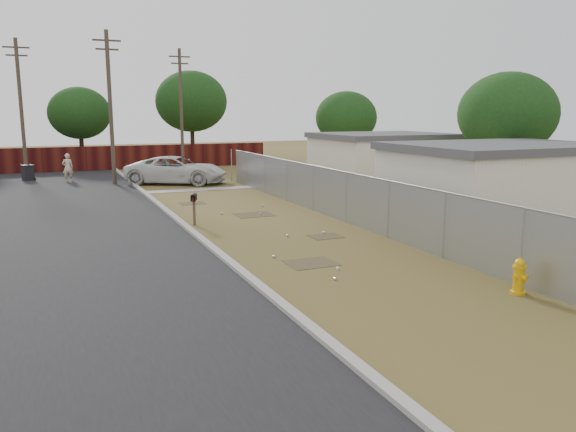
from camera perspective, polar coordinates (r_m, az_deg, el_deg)
name	(u,v)px	position (r m, az deg, el deg)	size (l,w,h in m)	color
ground	(273,229)	(21.11, -1.51, -1.29)	(120.00, 120.00, 0.00)	brown
street	(72,207)	(27.61, -21.09, 0.85)	(15.10, 60.00, 0.12)	black
chainlink_fence	(334,199)	(23.17, 4.73, 1.75)	(0.10, 27.06, 2.02)	gray
privacy_fence	(72,159)	(44.37, -21.09, 5.41)	(30.00, 0.12, 1.80)	#4B1610
utility_poles	(108,106)	(40.07, -17.81, 10.58)	(12.60, 8.24, 9.00)	#463B2E
houses	(434,169)	(28.39, 14.60, 4.62)	(9.30, 17.24, 3.10)	silver
horizon_trees	(167,108)	(43.59, -12.18, 10.71)	(33.32, 31.94, 7.78)	#332117
fire_hydrant	(519,277)	(14.64, 22.43, -5.71)	(0.43, 0.44, 0.91)	#DAA30B
mailbox	(194,200)	(21.85, -9.54, 1.59)	(0.36, 0.53, 1.24)	brown
pickup_truck	(177,170)	(34.92, -11.26, 4.61)	(2.78, 6.03, 1.68)	silver
pedestrian	(68,168)	(37.87, -21.47, 4.60)	(0.64, 0.42, 1.77)	#C9B493
trash_bin	(28,173)	(39.48, -24.92, 4.03)	(0.87, 0.85, 1.00)	black
scattered_litter	(282,233)	(20.15, -0.63, -1.73)	(3.05, 11.69, 0.07)	silver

